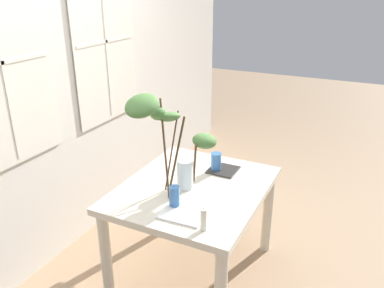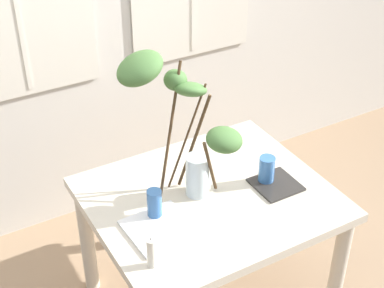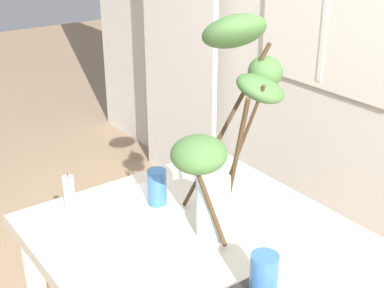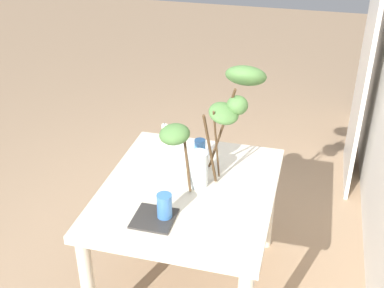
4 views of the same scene
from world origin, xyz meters
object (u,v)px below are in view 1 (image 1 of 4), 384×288
(drinking_glass_blue_left, at_px, (175,197))
(vase_with_branches, at_px, (170,133))
(plate_square_left, at_px, (185,211))
(plate_square_right, at_px, (223,170))
(dining_table, at_px, (194,200))
(drinking_glass_blue_right, at_px, (216,162))
(pillar_candle, at_px, (204,220))

(drinking_glass_blue_left, bearing_deg, vase_with_branches, 34.46)
(plate_square_left, distance_m, plate_square_right, 0.63)
(vase_with_branches, height_order, plate_square_right, vase_with_branches)
(dining_table, distance_m, drinking_glass_blue_right, 0.35)
(drinking_glass_blue_left, xyz_separation_m, pillar_candle, (-0.15, -0.27, -0.00))
(dining_table, distance_m, drinking_glass_blue_left, 0.35)
(dining_table, xyz_separation_m, pillar_candle, (-0.44, -0.27, 0.18))
(drinking_glass_blue_right, xyz_separation_m, plate_square_left, (-0.61, -0.05, -0.06))
(plate_square_right, bearing_deg, vase_with_branches, 150.52)
(dining_table, xyz_separation_m, drinking_glass_blue_right, (0.29, -0.04, 0.18))
(dining_table, bearing_deg, vase_with_branches, 122.59)
(dining_table, distance_m, plate_square_right, 0.35)
(drinking_glass_blue_left, relative_size, drinking_glass_blue_right, 1.01)
(drinking_glass_blue_right, bearing_deg, plate_square_right, -63.86)
(plate_square_left, xyz_separation_m, plate_square_right, (0.63, 0.00, -0.00))
(pillar_candle, bearing_deg, plate_square_right, 13.46)
(vase_with_branches, bearing_deg, drinking_glass_blue_left, -145.54)
(drinking_glass_blue_left, bearing_deg, pillar_candle, -118.92)
(vase_with_branches, relative_size, pillar_candle, 4.78)
(dining_table, bearing_deg, plate_square_left, -163.09)
(plate_square_left, relative_size, plate_square_right, 1.33)
(vase_with_branches, bearing_deg, plate_square_left, -135.02)
(dining_table, height_order, pillar_candle, pillar_candle)
(dining_table, distance_m, plate_square_left, 0.35)
(plate_square_left, bearing_deg, plate_square_right, 0.27)
(plate_square_left, relative_size, pillar_candle, 1.85)
(dining_table, xyz_separation_m, plate_square_right, (0.32, -0.09, 0.12))
(vase_with_branches, distance_m, drinking_glass_blue_left, 0.42)
(vase_with_branches, height_order, drinking_glass_blue_left, vase_with_branches)
(drinking_glass_blue_left, height_order, plate_square_right, drinking_glass_blue_left)
(drinking_glass_blue_right, relative_size, plate_square_right, 0.68)
(dining_table, distance_m, pillar_candle, 0.55)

